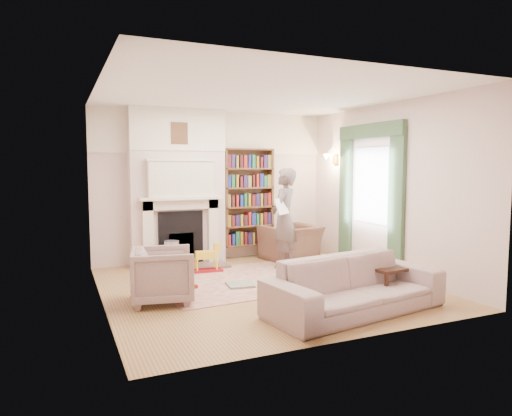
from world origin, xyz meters
name	(u,v)px	position (x,y,z in m)	size (l,w,h in m)	color
floor	(263,287)	(0.00, 0.00, 0.00)	(4.50, 4.50, 0.00)	olive
ceiling	(263,94)	(0.00, 0.00, 2.80)	(4.50, 4.50, 0.00)	white
wall_back	(214,186)	(0.00, 2.25, 1.40)	(4.50, 4.50, 0.00)	beige
wall_front	(356,204)	(0.00, -2.25, 1.40)	(4.50, 4.50, 0.00)	beige
wall_left	(100,196)	(-2.25, 0.00, 1.40)	(4.50, 4.50, 0.00)	beige
wall_right	(387,189)	(2.25, 0.00, 1.40)	(4.50, 4.50, 0.00)	beige
fireplace	(178,188)	(-0.75, 2.05, 1.39)	(1.70, 0.58, 2.80)	beige
bookcase	(248,197)	(0.65, 2.12, 1.18)	(1.00, 0.24, 1.85)	brown
window	(371,185)	(2.23, 0.40, 1.45)	(0.02, 0.90, 1.30)	silver
curtain_left	(397,203)	(2.20, -0.30, 1.20)	(0.07, 0.32, 2.40)	#354E32
curtain_right	(346,197)	(2.20, 1.10, 1.20)	(0.07, 0.32, 2.40)	#354E32
pelmet	(370,131)	(2.19, 0.40, 2.38)	(0.09, 1.70, 0.24)	#354E32
wall_sconce	(327,160)	(2.03, 1.50, 1.90)	(0.20, 0.24, 0.24)	gold
rug	(245,280)	(-0.10, 0.46, 0.01)	(2.70, 2.07, 0.01)	#C0B291
armchair_reading	(291,242)	(1.31, 1.61, 0.32)	(1.00, 0.87, 0.65)	#4B2C28
armchair_left	(163,275)	(-1.51, -0.17, 0.36)	(0.77, 0.79, 0.72)	#ADA08E
sofa	(355,285)	(0.55, -1.52, 0.33)	(2.29, 0.90, 0.67)	#ABA38D
man_reading	(284,218)	(0.86, 1.01, 0.87)	(0.64, 0.42, 1.75)	#5A4C48
newspaper	(282,206)	(0.71, 0.81, 1.11)	(0.40, 0.02, 0.28)	white
coffee_table	(392,282)	(1.35, -1.25, 0.23)	(0.70, 0.45, 0.45)	black
paraffin_heater	(172,257)	(-1.04, 1.35, 0.28)	(0.24, 0.24, 0.55)	#A7AAAF
rocking_horse	(206,258)	(-0.49, 1.22, 0.24)	(0.55, 0.22, 0.49)	yellow
board_game	(240,285)	(-0.30, 0.15, 0.03)	(0.38, 0.38, 0.03)	gold
game_box_lid	(185,287)	(-1.08, 0.33, 0.04)	(0.31, 0.20, 0.05)	#A02A12
comic_annuals	(286,290)	(0.20, -0.36, 0.02)	(0.73, 0.55, 0.02)	red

